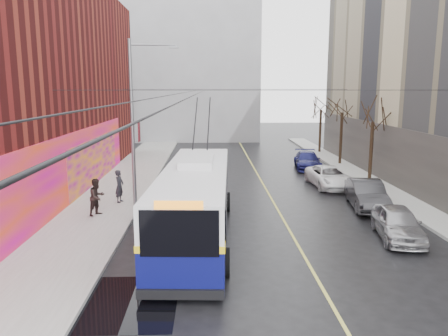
{
  "coord_description": "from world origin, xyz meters",
  "views": [
    {
      "loc": [
        -2.2,
        -13.5,
        6.47
      ],
      "look_at": [
        -1.43,
        8.69,
        2.42
      ],
      "focal_mm": 35.0,
      "sensor_mm": 36.0,
      "label": 1
    }
  ],
  "objects_px": {
    "parked_car_a": "(398,223)",
    "pedestrian_a": "(119,186)",
    "trolleybus": "(196,200)",
    "parked_car_c": "(329,177)",
    "pedestrian_b": "(97,197)",
    "following_car": "(202,162)",
    "parked_car_d": "(307,161)",
    "tree_far": "(321,102)",
    "tree_mid": "(343,103)",
    "streetlight_pole": "(135,119)",
    "tree_near": "(373,111)",
    "parked_car_b": "(367,195)"
  },
  "relations": [
    {
      "from": "parked_car_c",
      "to": "parked_car_a",
      "type": "bearing_deg",
      "value": -92.28
    },
    {
      "from": "parked_car_d",
      "to": "pedestrian_a",
      "type": "distance_m",
      "value": 16.86
    },
    {
      "from": "following_car",
      "to": "streetlight_pole",
      "type": "bearing_deg",
      "value": -107.33
    },
    {
      "from": "tree_far",
      "to": "parked_car_a",
      "type": "relative_size",
      "value": 1.57
    },
    {
      "from": "parked_car_b",
      "to": "tree_near",
      "type": "bearing_deg",
      "value": 75.9
    },
    {
      "from": "following_car",
      "to": "parked_car_d",
      "type": "bearing_deg",
      "value": 3.42
    },
    {
      "from": "parked_car_d",
      "to": "following_car",
      "type": "bearing_deg",
      "value": -170.01
    },
    {
      "from": "trolleybus",
      "to": "following_car",
      "type": "height_order",
      "value": "trolleybus"
    },
    {
      "from": "pedestrian_a",
      "to": "pedestrian_b",
      "type": "relative_size",
      "value": 0.97
    },
    {
      "from": "streetlight_pole",
      "to": "tree_mid",
      "type": "relative_size",
      "value": 1.35
    },
    {
      "from": "trolleybus",
      "to": "parked_car_a",
      "type": "distance_m",
      "value": 8.84
    },
    {
      "from": "tree_far",
      "to": "pedestrian_a",
      "type": "distance_m",
      "value": 25.64
    },
    {
      "from": "parked_car_b",
      "to": "parked_car_a",
      "type": "bearing_deg",
      "value": -87.31
    },
    {
      "from": "pedestrian_b",
      "to": "parked_car_d",
      "type": "bearing_deg",
      "value": -13.42
    },
    {
      "from": "streetlight_pole",
      "to": "following_car",
      "type": "bearing_deg",
      "value": 72.63
    },
    {
      "from": "tree_far",
      "to": "parked_car_c",
      "type": "height_order",
      "value": "tree_far"
    },
    {
      "from": "parked_car_d",
      "to": "streetlight_pole",
      "type": "bearing_deg",
      "value": -130.07
    },
    {
      "from": "tree_far",
      "to": "parked_car_d",
      "type": "distance_m",
      "value": 10.32
    },
    {
      "from": "tree_mid",
      "to": "pedestrian_a",
      "type": "height_order",
      "value": "tree_mid"
    },
    {
      "from": "tree_far",
      "to": "pedestrian_b",
      "type": "bearing_deg",
      "value": -127.51
    },
    {
      "from": "trolleybus",
      "to": "following_car",
      "type": "relative_size",
      "value": 3.12
    },
    {
      "from": "tree_near",
      "to": "parked_car_a",
      "type": "relative_size",
      "value": 1.53
    },
    {
      "from": "pedestrian_a",
      "to": "pedestrian_b",
      "type": "height_order",
      "value": "pedestrian_b"
    },
    {
      "from": "pedestrian_b",
      "to": "parked_car_a",
      "type": "bearing_deg",
      "value": -72.0
    },
    {
      "from": "parked_car_d",
      "to": "pedestrian_b",
      "type": "bearing_deg",
      "value": -129.33
    },
    {
      "from": "parked_car_b",
      "to": "parked_car_d",
      "type": "height_order",
      "value": "parked_car_b"
    },
    {
      "from": "trolleybus",
      "to": "tree_far",
      "type": "bearing_deg",
      "value": 67.55
    },
    {
      "from": "streetlight_pole",
      "to": "tree_mid",
      "type": "bearing_deg",
      "value": 40.65
    },
    {
      "from": "parked_car_a",
      "to": "parked_car_b",
      "type": "bearing_deg",
      "value": 94.17
    },
    {
      "from": "tree_near",
      "to": "parked_car_c",
      "type": "relative_size",
      "value": 1.3
    },
    {
      "from": "tree_near",
      "to": "tree_mid",
      "type": "xyz_separation_m",
      "value": [
        0.0,
        7.0,
        0.28
      ]
    },
    {
      "from": "tree_mid",
      "to": "following_car",
      "type": "relative_size",
      "value": 1.63
    },
    {
      "from": "trolleybus",
      "to": "parked_car_c",
      "type": "distance_m",
      "value": 12.97
    },
    {
      "from": "pedestrian_a",
      "to": "streetlight_pole",
      "type": "bearing_deg",
      "value": -105.83
    },
    {
      "from": "parked_car_d",
      "to": "following_car",
      "type": "xyz_separation_m",
      "value": [
        -8.58,
        -0.51,
        0.0
      ]
    },
    {
      "from": "trolleybus",
      "to": "parked_car_d",
      "type": "height_order",
      "value": "trolleybus"
    },
    {
      "from": "tree_near",
      "to": "parked_car_d",
      "type": "distance_m",
      "value": 7.49
    },
    {
      "from": "tree_mid",
      "to": "pedestrian_b",
      "type": "height_order",
      "value": "tree_mid"
    },
    {
      "from": "tree_mid",
      "to": "parked_car_a",
      "type": "height_order",
      "value": "tree_mid"
    },
    {
      "from": "parked_car_a",
      "to": "pedestrian_a",
      "type": "bearing_deg",
      "value": 164.02
    },
    {
      "from": "tree_mid",
      "to": "parked_car_c",
      "type": "height_order",
      "value": "tree_mid"
    },
    {
      "from": "parked_car_a",
      "to": "following_car",
      "type": "bearing_deg",
      "value": 127.15
    },
    {
      "from": "streetlight_pole",
      "to": "pedestrian_a",
      "type": "xyz_separation_m",
      "value": [
        -1.11,
        0.59,
        -3.78
      ]
    },
    {
      "from": "parked_car_b",
      "to": "pedestrian_b",
      "type": "distance_m",
      "value": 14.31
    },
    {
      "from": "parked_car_b",
      "to": "pedestrian_a",
      "type": "relative_size",
      "value": 2.54
    },
    {
      "from": "parked_car_a",
      "to": "tree_mid",
      "type": "bearing_deg",
      "value": 89.66
    },
    {
      "from": "streetlight_pole",
      "to": "parked_car_b",
      "type": "bearing_deg",
      "value": -2.84
    },
    {
      "from": "trolleybus",
      "to": "parked_car_d",
      "type": "relative_size",
      "value": 2.66
    },
    {
      "from": "tree_near",
      "to": "tree_far",
      "type": "height_order",
      "value": "tree_far"
    },
    {
      "from": "parked_car_d",
      "to": "pedestrian_a",
      "type": "bearing_deg",
      "value": -134.12
    }
  ]
}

